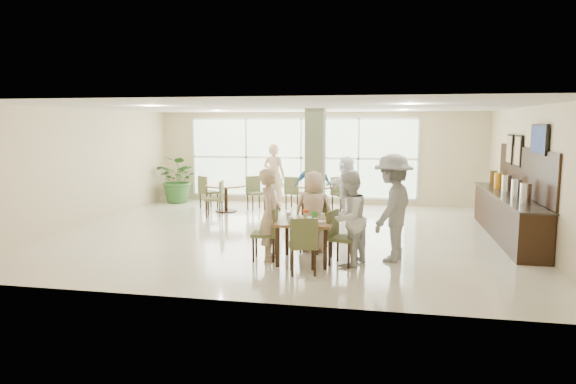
% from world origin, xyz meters
% --- Properties ---
extents(ground, '(10.00, 10.00, 0.00)m').
position_xyz_m(ground, '(0.00, 0.00, 0.00)').
color(ground, beige).
rests_on(ground, ground).
extents(room_shell, '(10.00, 10.00, 10.00)m').
position_xyz_m(room_shell, '(0.00, 0.00, 1.70)').
color(room_shell, white).
rests_on(room_shell, ground).
extents(window_bank, '(7.00, 0.04, 7.00)m').
position_xyz_m(window_bank, '(-0.50, 4.46, 1.40)').
color(window_bank, silver).
rests_on(window_bank, ground).
extents(column, '(0.45, 0.45, 2.80)m').
position_xyz_m(column, '(0.40, 1.20, 1.40)').
color(column, '#61704E').
rests_on(column, ground).
extents(main_table, '(0.97, 0.97, 0.75)m').
position_xyz_m(main_table, '(0.73, -2.30, 0.66)').
color(main_table, brown).
rests_on(main_table, ground).
extents(round_table_left, '(1.14, 1.14, 0.75)m').
position_xyz_m(round_table_left, '(-2.31, 2.53, 0.58)').
color(round_table_left, brown).
rests_on(round_table_left, ground).
extents(round_table_right, '(1.08, 1.08, 0.75)m').
position_xyz_m(round_table_right, '(0.21, 2.84, 0.57)').
color(round_table_right, brown).
rests_on(round_table_right, ground).
extents(chairs_main_table, '(1.95, 2.02, 0.95)m').
position_xyz_m(chairs_main_table, '(0.74, -2.30, 0.47)').
color(chairs_main_table, brown).
rests_on(chairs_main_table, ground).
extents(chairs_table_left, '(2.03, 1.89, 0.95)m').
position_xyz_m(chairs_table_left, '(-2.28, 2.51, 0.47)').
color(chairs_table_left, brown).
rests_on(chairs_table_left, ground).
extents(chairs_table_right, '(1.95, 1.86, 0.95)m').
position_xyz_m(chairs_table_right, '(0.17, 2.82, 0.47)').
color(chairs_table_right, brown).
rests_on(chairs_table_right, ground).
extents(tabletop_clutter, '(0.76, 0.74, 0.21)m').
position_xyz_m(tabletop_clutter, '(0.74, -2.32, 0.81)').
color(tabletop_clutter, white).
rests_on(tabletop_clutter, main_table).
extents(buffet_counter, '(0.64, 4.70, 1.95)m').
position_xyz_m(buffet_counter, '(4.70, 0.51, 0.55)').
color(buffet_counter, black).
rests_on(buffet_counter, ground).
extents(wall_tv, '(0.06, 1.00, 0.58)m').
position_xyz_m(wall_tv, '(4.94, -0.60, 2.15)').
color(wall_tv, black).
rests_on(wall_tv, ground).
extents(framed_art_a, '(0.05, 0.55, 0.70)m').
position_xyz_m(framed_art_a, '(4.95, 1.00, 1.85)').
color(framed_art_a, black).
rests_on(framed_art_a, ground).
extents(framed_art_b, '(0.05, 0.55, 0.70)m').
position_xyz_m(framed_art_b, '(4.95, 1.80, 1.85)').
color(framed_art_b, black).
rests_on(framed_art_b, ground).
extents(potted_plant, '(1.66, 1.66, 1.46)m').
position_xyz_m(potted_plant, '(-4.24, 3.79, 0.73)').
color(potted_plant, '#2C5D25').
rests_on(potted_plant, ground).
extents(teen_left, '(0.46, 0.64, 1.65)m').
position_xyz_m(teen_left, '(0.08, -2.27, 0.83)').
color(teen_left, tan).
rests_on(teen_left, ground).
extents(teen_far, '(0.76, 0.42, 1.55)m').
position_xyz_m(teen_far, '(0.76, -1.48, 0.78)').
color(teen_far, tan).
rests_on(teen_far, ground).
extents(teen_right, '(0.89, 0.99, 1.65)m').
position_xyz_m(teen_right, '(1.49, -2.36, 0.83)').
color(teen_right, white).
rests_on(teen_right, ground).
extents(teen_standing, '(1.10, 1.41, 1.93)m').
position_xyz_m(teen_standing, '(2.23, -1.89, 0.96)').
color(teen_standing, '#959597').
rests_on(teen_standing, ground).
extents(adult_a, '(1.07, 0.76, 1.65)m').
position_xyz_m(adult_a, '(0.23, 2.02, 0.83)').
color(adult_a, teal).
rests_on(adult_a, ground).
extents(adult_b, '(1.19, 1.60, 1.58)m').
position_xyz_m(adult_b, '(1.01, 2.85, 0.79)').
color(adult_b, white).
rests_on(adult_b, ground).
extents(adult_standing, '(0.75, 0.57, 1.86)m').
position_xyz_m(adult_standing, '(-1.20, 3.77, 0.93)').
color(adult_standing, tan).
rests_on(adult_standing, ground).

